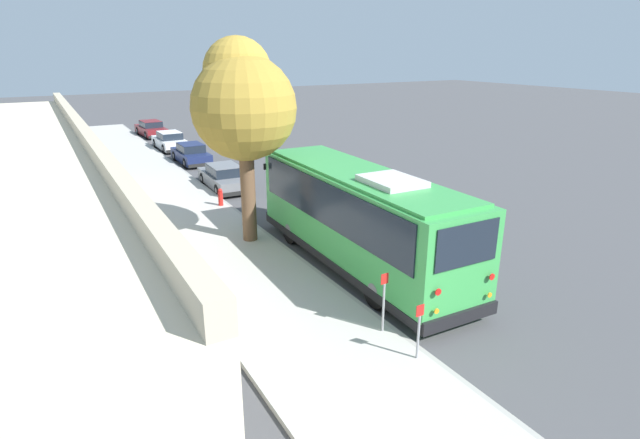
{
  "coord_description": "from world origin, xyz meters",
  "views": [
    {
      "loc": [
        -11.73,
        9.38,
        7.05
      ],
      "look_at": [
        2.86,
        1.11,
        1.3
      ],
      "focal_mm": 28.0,
      "sensor_mm": 36.0,
      "label": 1
    }
  ],
  "objects": [
    {
      "name": "ground_plane",
      "position": [
        0.0,
        0.0,
        0.0
      ],
      "size": [
        160.0,
        160.0,
        0.0
      ],
      "primitive_type": "plane",
      "color": "#474749"
    },
    {
      "name": "sidewalk_slab",
      "position": [
        0.0,
        4.14,
        0.07
      ],
      "size": [
        80.0,
        3.93,
        0.15
      ],
      "primitive_type": "cube",
      "color": "#B2AFA8",
      "rests_on": "ground"
    },
    {
      "name": "curb_strip",
      "position": [
        0.0,
        2.11,
        0.07
      ],
      "size": [
        80.0,
        0.14,
        0.15
      ],
      "primitive_type": "cube",
      "color": "#9D9A94",
      "rests_on": "ground"
    },
    {
      "name": "shuttle_bus",
      "position": [
        1.34,
        0.52,
        1.87
      ],
      "size": [
        10.19,
        2.78,
        3.47
      ],
      "rotation": [
        0.0,
        0.0,
        -0.02
      ],
      "color": "green",
      "rests_on": "ground"
    },
    {
      "name": "parked_sedan_gray",
      "position": [
        13.19,
        1.12,
        0.59
      ],
      "size": [
        4.53,
        1.85,
        1.28
      ],
      "rotation": [
        0.0,
        0.0,
        -0.03
      ],
      "color": "slate",
      "rests_on": "ground"
    },
    {
      "name": "parked_sedan_navy",
      "position": [
        20.15,
        0.93,
        0.6
      ],
      "size": [
        4.18,
        1.71,
        1.3
      ],
      "rotation": [
        0.0,
        0.0,
        0.01
      ],
      "color": "#19234C",
      "rests_on": "ground"
    },
    {
      "name": "parked_sedan_white",
      "position": [
        25.47,
        0.99,
        0.62
      ],
      "size": [
        4.28,
        1.83,
        1.33
      ],
      "rotation": [
        0.0,
        0.0,
        0.03
      ],
      "color": "silver",
      "rests_on": "ground"
    },
    {
      "name": "parked_sedan_maroon",
      "position": [
        32.37,
        0.9,
        0.61
      ],
      "size": [
        4.57,
        1.95,
        1.31
      ],
      "rotation": [
        0.0,
        0.0,
        0.06
      ],
      "color": "maroon",
      "rests_on": "ground"
    },
    {
      "name": "street_tree",
      "position": [
        5.18,
        2.92,
        5.3
      ],
      "size": [
        3.72,
        3.72,
        7.36
      ],
      "color": "brown",
      "rests_on": "sidewalk_slab"
    },
    {
      "name": "sign_post_near",
      "position": [
        -4.1,
        2.44,
        0.87
      ],
      "size": [
        0.06,
        0.22,
        1.4
      ],
      "color": "gray",
      "rests_on": "sidewalk_slab"
    },
    {
      "name": "sign_post_far",
      "position": [
        -2.74,
        2.44,
        0.99
      ],
      "size": [
        0.06,
        0.22,
        1.62
      ],
      "color": "gray",
      "rests_on": "sidewalk_slab"
    },
    {
      "name": "fire_hydrant",
      "position": [
        9.83,
        2.47,
        0.55
      ],
      "size": [
        0.22,
        0.22,
        0.81
      ],
      "color": "red",
      "rests_on": "sidewalk_slab"
    }
  ]
}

